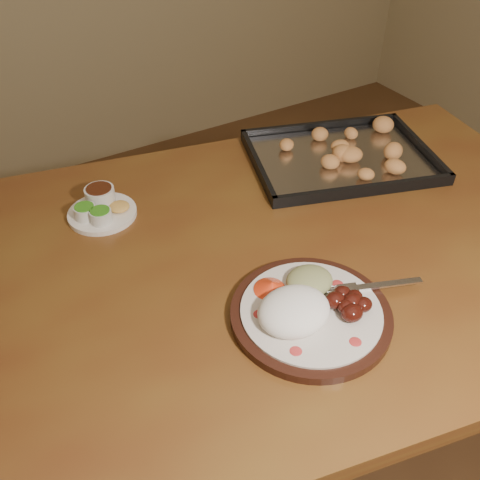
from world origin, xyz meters
TOP-DOWN VIEW (x-y plane):
  - dining_table at (-0.08, 0.23)m, footprint 1.65×1.18m
  - dinner_plate at (-0.08, 0.04)m, footprint 0.35×0.28m
  - condiment_saucer at (-0.29, 0.51)m, footprint 0.15×0.15m
  - baking_tray at (0.29, 0.42)m, footprint 0.51×0.44m

SIDE VIEW (x-z plane):
  - dining_table at x=-0.08m, z-range 0.28..1.03m
  - baking_tray at x=0.29m, z-range 0.74..0.79m
  - condiment_saucer at x=-0.29m, z-range 0.74..0.79m
  - dinner_plate at x=-0.08m, z-range 0.74..0.80m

